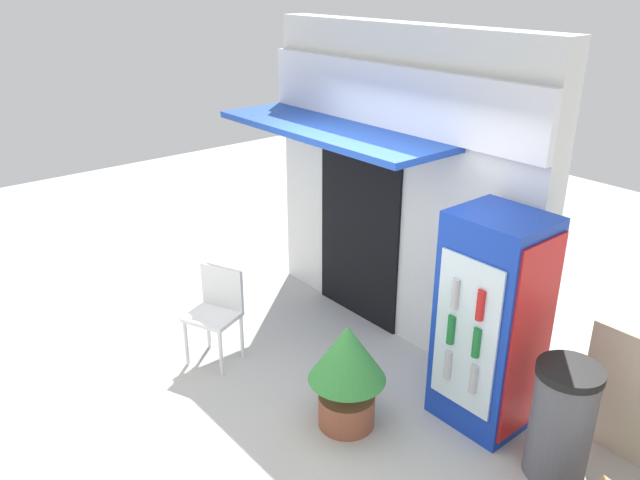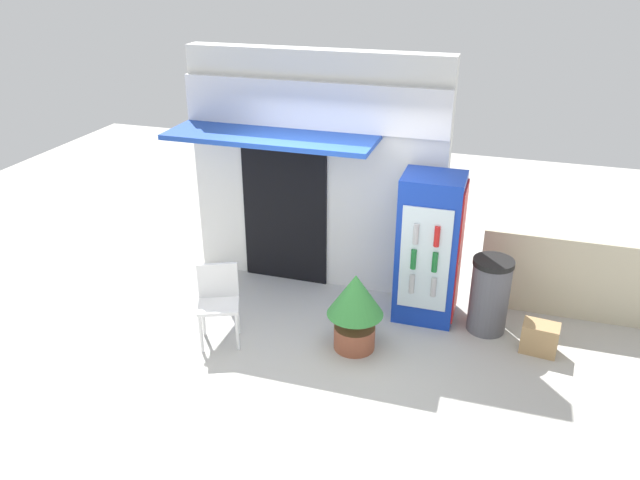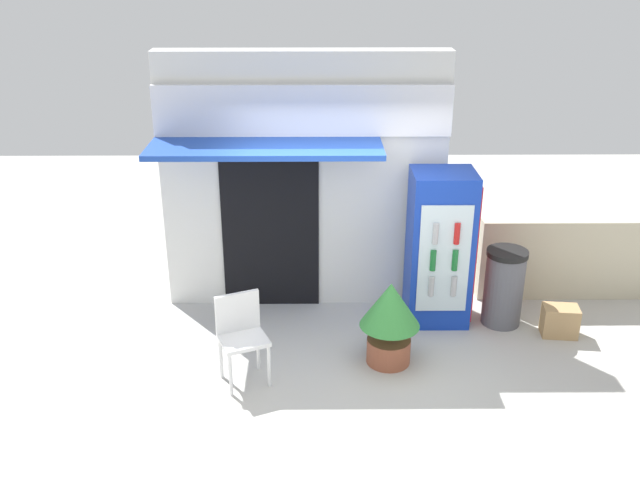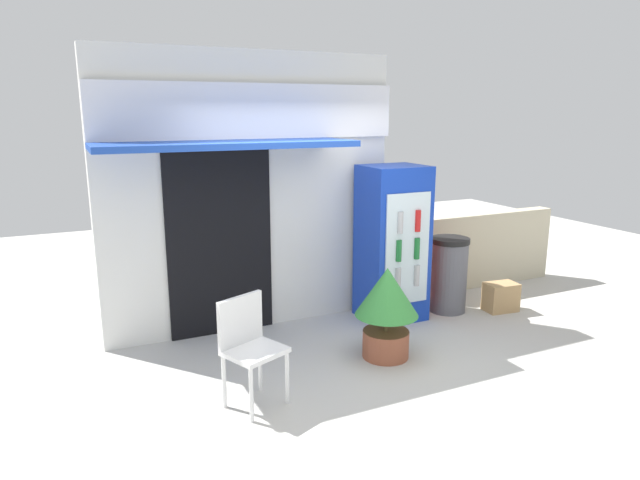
% 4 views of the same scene
% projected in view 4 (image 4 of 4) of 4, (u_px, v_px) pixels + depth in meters
% --- Properties ---
extents(ground, '(16.00, 16.00, 0.00)m').
position_uv_depth(ground, '(359.00, 373.00, 5.25)').
color(ground, beige).
extents(storefront_building, '(3.28, 1.09, 3.03)m').
position_uv_depth(storefront_building, '(248.00, 189.00, 6.13)').
color(storefront_building, silver).
rests_on(storefront_building, ground).
extents(drink_cooler, '(0.72, 0.67, 1.80)m').
position_uv_depth(drink_cooler, '(393.00, 243.00, 6.50)').
color(drink_cooler, '#1438B2').
rests_on(drink_cooler, ground).
extents(plastic_chair, '(0.57, 0.54, 0.92)m').
position_uv_depth(plastic_chair, '(249.00, 341.00, 4.61)').
color(plastic_chair, white).
rests_on(plastic_chair, ground).
extents(potted_plant_near_shop, '(0.63, 0.63, 0.92)m').
position_uv_depth(potted_plant_near_shop, '(387.00, 304.00, 5.49)').
color(potted_plant_near_shop, '#995138').
rests_on(potted_plant_near_shop, ground).
extents(trash_bin, '(0.47, 0.47, 0.92)m').
position_uv_depth(trash_bin, '(448.00, 274.00, 6.81)').
color(trash_bin, '#595960').
rests_on(trash_bin, ground).
extents(stone_boundary_wall, '(2.37, 0.21, 1.02)m').
position_uv_depth(stone_boundary_wall, '(479.00, 250.00, 7.80)').
color(stone_boundary_wall, beige).
rests_on(stone_boundary_wall, ground).
extents(cardboard_box, '(0.41, 0.30, 0.35)m').
position_uv_depth(cardboard_box, '(501.00, 297.00, 6.87)').
color(cardboard_box, tan).
rests_on(cardboard_box, ground).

